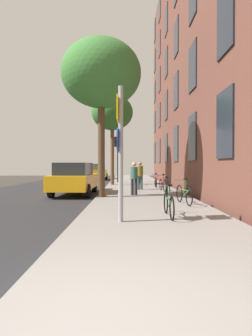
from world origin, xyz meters
The scene contains 18 objects.
ground_plane centered at (-2.40, 15.00, 0.00)m, with size 41.80×41.80×0.00m, color #332D28.
road_asphalt centered at (-4.50, 15.00, 0.01)m, with size 7.00×38.00×0.01m, color #232326.
sidewalk centered at (1.10, 15.00, 0.06)m, with size 4.20×38.00×0.12m, color gray.
building_facade centered at (3.69, 14.50, 8.72)m, with size 0.56×27.00×17.40m.
sign_post centered at (0.17, 4.34, 2.02)m, with size 0.16×0.60×3.35m.
traffic_light centered at (-0.44, 19.46, 2.66)m, with size 0.43×0.24×3.71m.
tree_near centered at (-0.76, 9.54, 5.48)m, with size 3.48×3.48×6.87m.
tree_far centered at (-0.65, 16.87, 5.18)m, with size 2.92×2.92×6.34m.
bicycle_0 centered at (1.48, 4.99, 0.47)m, with size 0.42×1.62×0.90m.
bicycle_1 centered at (2.41, 7.39, 0.49)m, with size 0.42×1.69×0.94m.
bicycle_2 centered at (2.15, 9.79, 0.47)m, with size 0.46×1.54×0.90m.
bicycle_3 centered at (2.30, 12.19, 0.48)m, with size 0.42×1.63×0.93m.
bicycle_4 centered at (2.18, 14.59, 0.47)m, with size 0.42×1.65×0.90m.
bicycle_5 centered at (1.31, 16.99, 0.48)m, with size 0.42×1.69×0.94m.
pedestrian_0 centered at (0.70, 10.26, 0.99)m, with size 0.39×0.39×1.53m.
pedestrian_1 centered at (1.12, 13.04, 1.02)m, with size 0.49×0.49×1.57m.
car_0 centered at (-2.28, 11.39, 0.84)m, with size 1.95×4.32×1.62m.
car_1 centered at (-2.62, 25.16, 0.84)m, with size 1.95×4.23×1.62m.
Camera 1 is at (0.32, -2.37, 1.53)m, focal length 29.06 mm.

